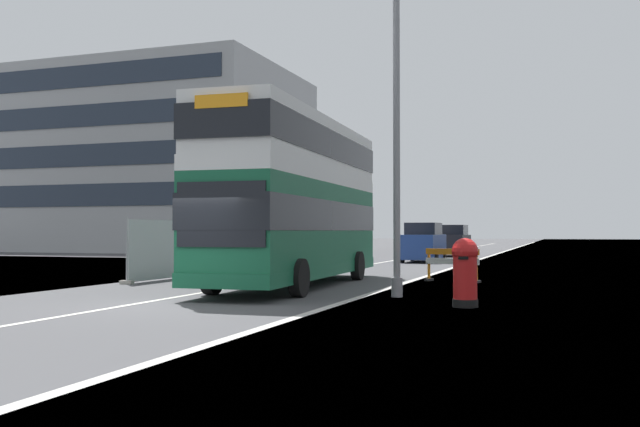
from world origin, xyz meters
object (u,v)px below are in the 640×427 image
double_decker_bus (296,198)px  roadworks_barrier (452,261)px  car_receding_mid (454,241)px  car_oncoming_near (424,243)px  red_pillar_postbox (465,269)px  lamppost_foreground (397,120)px

double_decker_bus → roadworks_barrier: size_ratio=5.97×
double_decker_bus → roadworks_barrier: 5.84m
car_receding_mid → car_oncoming_near: bearing=-91.3°
car_oncoming_near → double_decker_bus: bearing=-91.3°
red_pillar_postbox → lamppost_foreground: bearing=137.2°
double_decker_bus → lamppost_foreground: 4.91m
red_pillar_postbox → double_decker_bus: bearing=143.0°
double_decker_bus → car_oncoming_near: 18.35m
car_oncoming_near → car_receding_mid: (0.21, 9.31, -0.03)m
double_decker_bus → lamppost_foreground: lamppost_foreground is taller
red_pillar_postbox → car_oncoming_near: car_oncoming_near is taller
red_pillar_postbox → roadworks_barrier: (-1.51, 7.78, -0.14)m
lamppost_foreground → roadworks_barrier: bearing=85.2°
red_pillar_postbox → car_oncoming_near: 23.27m
lamppost_foreground → car_receding_mid: 30.47m
double_decker_bus → car_receding_mid: 27.64m
roadworks_barrier → car_receding_mid: (-3.68, 24.17, 0.28)m
double_decker_bus → red_pillar_postbox: double_decker_bus is taller
car_oncoming_near → red_pillar_postbox: bearing=-76.6°
roadworks_barrier → car_oncoming_near: size_ratio=0.45×
double_decker_bus → roadworks_barrier: bearing=38.4°
lamppost_foreground → roadworks_barrier: size_ratio=5.03×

